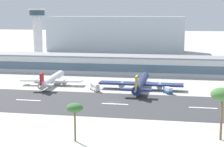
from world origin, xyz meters
The scene contains 14 objects.
ground_plane centered at (0.00, 0.00, 0.00)m, with size 1400.00×1400.00×0.00m, color #B2AFA8.
runway_strip centered at (0.00, -2.29, 0.04)m, with size 800.00×43.52×0.08m, color #38383A.
runway_centreline_dash_3 centered at (-38.97, -2.29, 0.09)m, with size 12.00×1.20×0.01m, color white.
runway_centreline_dash_4 centered at (1.94, -2.29, 0.09)m, with size 12.00×1.20×0.01m, color white.
runway_centreline_dash_5 centered at (40.28, -2.29, 0.09)m, with size 12.00×1.20×0.01m, color white.
terminal_building centered at (-13.00, 83.34, 6.01)m, with size 181.63×20.57×12.02m.
control_tower centered at (-85.54, 130.11, 25.72)m, with size 13.50×13.50×43.68m.
distant_hotel_block centered at (-36.28, 226.43, 18.34)m, with size 142.25×36.64×36.68m, color #A8B2BC.
airliner_red_tail_gate_0 centered at (-40.59, 33.89, 3.09)m, with size 35.11×46.33×9.67m.
airliner_gold_tail_gate_1 centered at (10.06, 30.73, 3.39)m, with size 44.53×51.01×10.65m.
service_fuel_truck_0 centered at (-13.13, 24.10, 2.03)m, with size 6.94×8.48×3.95m.
service_box_truck_1 centered at (24.47, 24.26, 1.79)m, with size 5.08×6.40×3.25m.
palm_tree_0 centered at (43.23, -42.48, 14.61)m, with size 7.55×7.55×16.93m.
palm_tree_1 centered at (-2.19, -52.11, 10.68)m, with size 5.28×5.28×12.34m.
Camera 1 is at (29.13, -160.20, 40.03)m, focal length 59.29 mm.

